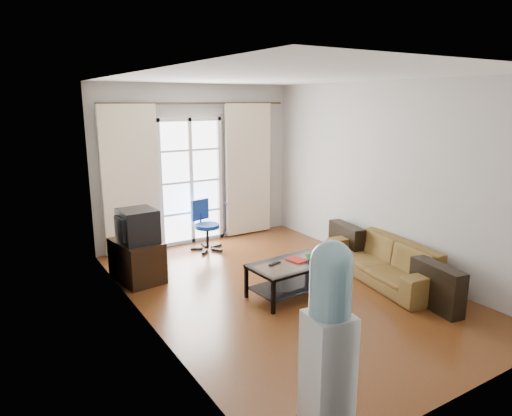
% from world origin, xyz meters
% --- Properties ---
extents(floor, '(5.20, 5.20, 0.00)m').
position_xyz_m(floor, '(0.00, 0.00, 0.00)').
color(floor, brown).
rests_on(floor, ground).
extents(ceiling, '(5.20, 5.20, 0.00)m').
position_xyz_m(ceiling, '(0.00, 0.00, 2.70)').
color(ceiling, white).
rests_on(ceiling, wall_back).
extents(wall_back, '(3.60, 0.02, 2.70)m').
position_xyz_m(wall_back, '(0.00, 2.60, 1.35)').
color(wall_back, '#B7B4AE').
rests_on(wall_back, floor).
extents(wall_front, '(3.60, 0.02, 2.70)m').
position_xyz_m(wall_front, '(0.00, -2.60, 1.35)').
color(wall_front, '#B7B4AE').
rests_on(wall_front, floor).
extents(wall_left, '(0.02, 5.20, 2.70)m').
position_xyz_m(wall_left, '(-1.80, 0.00, 1.35)').
color(wall_left, '#B7B4AE').
rests_on(wall_left, floor).
extents(wall_right, '(0.02, 5.20, 2.70)m').
position_xyz_m(wall_right, '(1.80, 0.00, 1.35)').
color(wall_right, '#B7B4AE').
rests_on(wall_right, floor).
extents(french_door, '(1.16, 0.06, 2.15)m').
position_xyz_m(french_door, '(-0.15, 2.54, 1.07)').
color(french_door, white).
rests_on(french_door, wall_back).
extents(curtain_rod, '(3.30, 0.04, 0.04)m').
position_xyz_m(curtain_rod, '(0.00, 2.50, 2.38)').
color(curtain_rod, '#4C3F2D').
rests_on(curtain_rod, wall_back).
extents(curtain_left, '(0.90, 0.07, 2.35)m').
position_xyz_m(curtain_left, '(-1.20, 2.48, 1.20)').
color(curtain_left, '#F3E1C3').
rests_on(curtain_left, curtain_rod).
extents(curtain_right, '(0.90, 0.07, 2.35)m').
position_xyz_m(curtain_right, '(0.95, 2.48, 1.20)').
color(curtain_right, '#F3E1C3').
rests_on(curtain_right, curtain_rod).
extents(radiator, '(0.64, 0.12, 0.64)m').
position_xyz_m(radiator, '(0.80, 2.50, 0.33)').
color(radiator, '#A09FA2').
rests_on(radiator, floor).
extents(sofa, '(2.14, 1.36, 0.56)m').
position_xyz_m(sofa, '(1.39, -0.46, 0.28)').
color(sofa, brown).
rests_on(sofa, floor).
extents(coffee_table, '(1.11, 0.68, 0.44)m').
position_xyz_m(coffee_table, '(-0.01, -0.20, 0.28)').
color(coffee_table, silver).
rests_on(coffee_table, floor).
extents(bowl, '(0.33, 0.33, 0.05)m').
position_xyz_m(bowl, '(0.30, -0.24, 0.46)').
color(bowl, '#34802E').
rests_on(bowl, coffee_table).
extents(book, '(0.26, 0.30, 0.02)m').
position_xyz_m(book, '(-0.01, -0.19, 0.45)').
color(book, '#B01715').
rests_on(book, coffee_table).
extents(remote, '(0.19, 0.10, 0.02)m').
position_xyz_m(remote, '(-0.22, -0.13, 0.45)').
color(remote, black).
rests_on(remote, coffee_table).
extents(tv_stand, '(0.62, 0.84, 0.56)m').
position_xyz_m(tv_stand, '(-1.51, 1.34, 0.28)').
color(tv_stand, black).
rests_on(tv_stand, floor).
extents(crt_tv, '(0.52, 0.51, 0.45)m').
position_xyz_m(crt_tv, '(-1.51, 1.27, 0.79)').
color(crt_tv, black).
rests_on(crt_tv, tv_stand).
extents(task_chair, '(0.67, 0.67, 0.83)m').
position_xyz_m(task_chair, '(-0.13, 2.03, 0.25)').
color(task_chair, black).
rests_on(task_chair, floor).
extents(water_cooler, '(0.35, 0.34, 1.51)m').
position_xyz_m(water_cooler, '(-1.26, -2.35, 0.79)').
color(water_cooler, white).
rests_on(water_cooler, floor).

